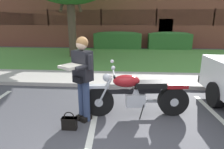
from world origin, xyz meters
name	(u,v)px	position (x,y,z in m)	size (l,w,h in m)	color
ground_plane	(102,149)	(0.00, 0.00, 0.00)	(140.00, 140.00, 0.00)	#424247
curb_strip	(114,85)	(0.00, 2.98, 0.06)	(60.00, 0.20, 0.12)	#ADA89E
concrete_walk	(116,78)	(0.00, 3.83, 0.04)	(60.00, 1.50, 0.08)	#ADA89E
grass_lawn	(120,57)	(0.00, 7.80, 0.03)	(60.00, 6.44, 0.06)	#518E3D
stall_stripe_1	(90,140)	(-0.24, 0.20, 0.00)	(0.12, 4.40, 0.01)	silver
motorcycle	(141,94)	(0.68, 1.22, 0.48)	(2.24, 0.82, 1.18)	black
rider_person	(82,73)	(-0.49, 0.91, 1.01)	(0.61, 0.67, 1.70)	black
handbag	(69,122)	(-0.69, 0.53, 0.14)	(0.28, 0.13, 0.36)	black
hedge_left	(118,40)	(-0.30, 11.17, 0.65)	(3.32, 0.90, 1.24)	#336B2D
hedge_center_left	(169,40)	(3.32, 11.17, 0.65)	(2.90, 0.90, 1.24)	#336B2D
brick_building	(109,19)	(-1.55, 17.74, 2.09)	(23.69, 11.86, 4.18)	brown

